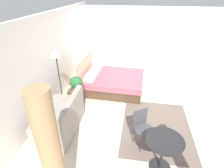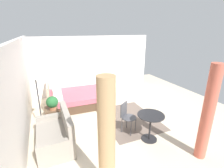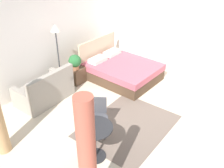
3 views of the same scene
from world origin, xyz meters
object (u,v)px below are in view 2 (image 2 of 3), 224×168
potted_plant (52,103)px  floor_lamp (37,86)px  bed (75,99)px  nightstand (52,115)px  balcony_table (150,122)px  vase (50,105)px  couch (56,135)px  cafe_chair_near_window (127,115)px

potted_plant → floor_lamp: floor_lamp is taller
bed → nightstand: bearing=136.5°
bed → floor_lamp: size_ratio=1.17×
floor_lamp → nightstand: bearing=-38.3°
nightstand → potted_plant: (-0.10, -0.05, 0.49)m
balcony_table → nightstand: bearing=50.2°
potted_plant → nightstand: bearing=26.5°
bed → vase: (-0.84, 0.94, 0.26)m
vase → balcony_table: (-2.10, -2.41, -0.02)m
couch → vase: bearing=2.3°
potted_plant → floor_lamp: (-0.28, 0.35, 0.69)m
bed → vase: bed is taller
floor_lamp → balcony_table: 3.24m
vase → balcony_table: bearing=-131.1°
couch → cafe_chair_near_window: bearing=-94.2°
floor_lamp → cafe_chair_near_window: 2.64m
nightstand → floor_lamp: bearing=141.7°
nightstand → floor_lamp: (-0.38, 0.30, 1.17)m
cafe_chair_near_window → nightstand: bearing=55.1°
bed → floor_lamp: bearing=137.9°
balcony_table → cafe_chair_near_window: 0.72m
nightstand → cafe_chair_near_window: (-1.38, -1.98, 0.30)m
balcony_table → vase: bearing=48.9°
cafe_chair_near_window → couch: bearing=85.8°
vase → cafe_chair_near_window: cafe_chair_near_window is taller
nightstand → balcony_table: 3.11m
bed → balcony_table: bearing=-153.6°
nightstand → potted_plant: 0.50m
balcony_table → bed: bearing=26.4°
bed → vase: bearing=131.8°
bed → balcony_table: bed is taller
nightstand → cafe_chair_near_window: bearing=-124.9°
vase → balcony_table: size_ratio=0.20×
balcony_table → potted_plant: bearing=51.0°
potted_plant → cafe_chair_near_window: bearing=-123.6°
nightstand → cafe_chair_near_window: 2.43m
nightstand → cafe_chair_near_window: cafe_chair_near_window is taller
bed → floor_lamp: floor_lamp is taller
couch → potted_plant: potted_plant is taller
potted_plant → floor_lamp: size_ratio=0.25×
nightstand → vase: size_ratio=3.37×
potted_plant → cafe_chair_near_window: size_ratio=0.51×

